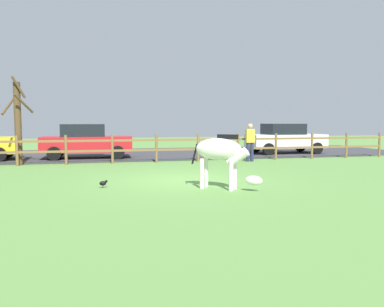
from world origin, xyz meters
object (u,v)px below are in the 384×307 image
object	(u,v)px
zebra	(221,153)
visitor_near_fence	(250,141)
bare_tree	(18,121)
parked_car_white	(285,138)
crow_on_grass	(103,183)
parked_car_red	(86,141)

from	to	relation	value
zebra	visitor_near_fence	distance (m)	7.12
bare_tree	visitor_near_fence	bearing A→B (deg)	-4.77
bare_tree	parked_car_white	size ratio (longest dim) A/B	0.87
parked_car_white	visitor_near_fence	world-z (taller)	visitor_near_fence
crow_on_grass	visitor_near_fence	size ratio (longest dim) A/B	0.13
crow_on_grass	visitor_near_fence	xyz separation A→B (m)	(6.27, 5.40, 0.78)
bare_tree	parked_car_white	bearing A→B (deg)	10.05
bare_tree	zebra	size ratio (longest dim) A/B	2.17
crow_on_grass	parked_car_white	world-z (taller)	parked_car_white
zebra	parked_car_red	size ratio (longest dim) A/B	0.40
parked_car_white	visitor_near_fence	bearing A→B (deg)	-136.34
zebra	parked_car_red	distance (m)	9.70
crow_on_grass	visitor_near_fence	bearing A→B (deg)	40.75
visitor_near_fence	zebra	bearing A→B (deg)	-117.74
bare_tree	parked_car_red	distance (m)	3.29
zebra	parked_car_red	bearing A→B (deg)	111.85
bare_tree	zebra	distance (m)	9.41
zebra	parked_car_red	xyz separation A→B (m)	(-3.61, 9.00, -0.08)
bare_tree	parked_car_white	world-z (taller)	bare_tree
bare_tree	visitor_near_fence	size ratio (longest dim) A/B	2.12
crow_on_grass	parked_car_white	distance (m)	12.67
parked_car_white	crow_on_grass	bearing A→B (deg)	-138.25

